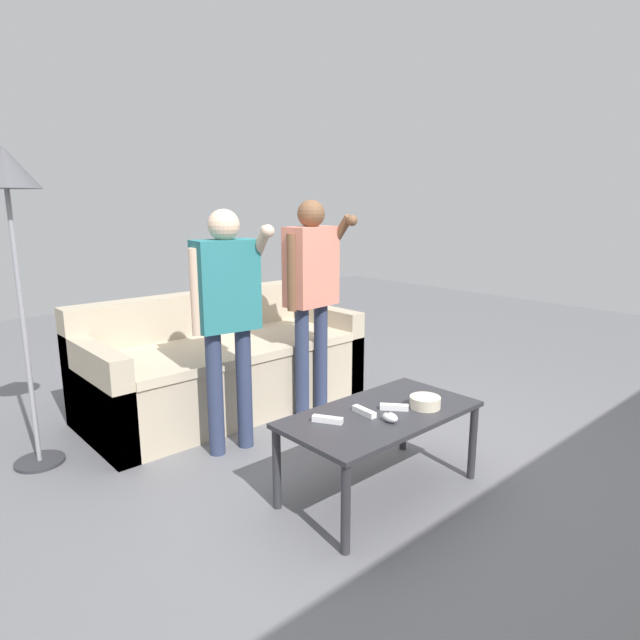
% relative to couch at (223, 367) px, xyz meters
% --- Properties ---
extents(ground_plane, '(12.00, 12.00, 0.00)m').
position_rel_couch_xyz_m(ground_plane, '(0.10, -1.44, -0.31)').
color(ground_plane, slate).
extents(couch, '(2.06, 0.93, 0.84)m').
position_rel_couch_xyz_m(couch, '(0.00, 0.00, 0.00)').
color(couch, '#B7A88E').
rests_on(couch, ground).
extents(coffee_table, '(1.07, 0.56, 0.46)m').
position_rel_couch_xyz_m(coffee_table, '(-0.07, -1.64, 0.10)').
color(coffee_table, '#2D2D33').
rests_on(coffee_table, ground).
extents(snack_bowl, '(0.16, 0.16, 0.06)m').
position_rel_couch_xyz_m(snack_bowl, '(0.16, -1.76, 0.18)').
color(snack_bowl, beige).
rests_on(snack_bowl, coffee_table).
extents(game_remote_nunchuk, '(0.06, 0.09, 0.05)m').
position_rel_couch_xyz_m(game_remote_nunchuk, '(-0.13, -1.76, 0.17)').
color(game_remote_nunchuk, white).
rests_on(game_remote_nunchuk, coffee_table).
extents(floor_lamp, '(0.35, 0.35, 1.82)m').
position_rel_couch_xyz_m(floor_lamp, '(-1.33, -0.06, 1.28)').
color(floor_lamp, '#2D2D33').
rests_on(floor_lamp, ground).
extents(player_left, '(0.44, 0.38, 1.49)m').
position_rel_couch_xyz_m(player_left, '(-0.38, -0.68, 0.63)').
color(player_left, '#2D3856').
rests_on(player_left, ground).
extents(player_right, '(0.48, 0.35, 1.55)m').
position_rel_couch_xyz_m(player_right, '(0.41, -0.55, 0.67)').
color(player_right, '#2D3856').
rests_on(player_right, ground).
extents(game_remote_wand_near, '(0.12, 0.14, 0.03)m').
position_rel_couch_xyz_m(game_remote_wand_near, '(0.01, -1.67, 0.17)').
color(game_remote_wand_near, white).
rests_on(game_remote_wand_near, coffee_table).
extents(game_remote_wand_far, '(0.11, 0.15, 0.03)m').
position_rel_couch_xyz_m(game_remote_wand_far, '(-0.37, -1.56, 0.17)').
color(game_remote_wand_far, white).
rests_on(game_remote_wand_far, coffee_table).
extents(game_remote_wand_spare, '(0.05, 0.15, 0.03)m').
position_rel_couch_xyz_m(game_remote_wand_spare, '(-0.16, -1.61, 0.17)').
color(game_remote_wand_spare, white).
rests_on(game_remote_wand_spare, coffee_table).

